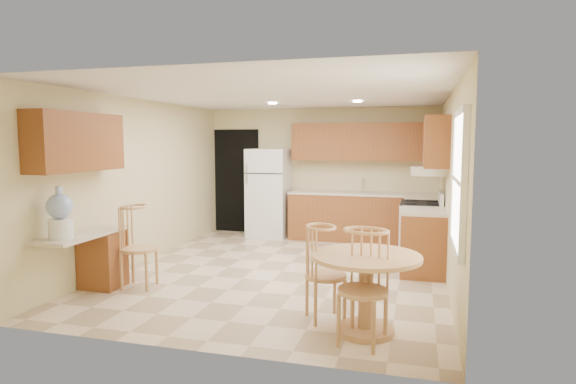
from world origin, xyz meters
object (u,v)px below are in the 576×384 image
(dining_table, at_px, (366,282))
(water_crock, at_px, (60,215))
(chair_table_b, at_px, (362,279))
(chair_table_a, at_px, (324,266))
(stove, at_px, (421,231))
(refrigerator, at_px, (269,193))
(chair_desk, at_px, (134,240))

(dining_table, relative_size, water_crock, 1.78)
(chair_table_b, bearing_deg, chair_table_a, -35.07)
(stove, bearing_deg, refrigerator, 157.01)
(refrigerator, bearing_deg, stove, -22.99)
(chair_desk, bearing_deg, dining_table, 69.39)
(chair_desk, bearing_deg, water_crock, -39.83)
(dining_table, height_order, chair_table_a, chair_table_a)
(dining_table, bearing_deg, chair_table_a, 160.59)
(chair_table_a, xyz_separation_m, water_crock, (-2.96, -0.25, 0.44))
(stove, xyz_separation_m, dining_table, (-0.52, -3.12, 0.04))
(chair_table_b, distance_m, chair_desk, 3.12)
(chair_table_a, height_order, chair_desk, chair_desk)
(stove, bearing_deg, chair_table_a, -108.06)
(water_crock, bearing_deg, chair_table_b, -4.49)
(chair_desk, distance_m, water_crock, 0.95)
(stove, relative_size, chair_desk, 1.05)
(stove, relative_size, chair_table_b, 1.04)
(stove, relative_size, chair_table_a, 1.11)
(refrigerator, relative_size, stove, 1.57)
(chair_desk, bearing_deg, refrigerator, 162.46)
(refrigerator, distance_m, chair_table_b, 5.26)
(refrigerator, xyz_separation_m, dining_table, (2.35, -4.34, -0.35))
(dining_table, height_order, chair_desk, chair_desk)
(dining_table, xyz_separation_m, water_crock, (-3.40, -0.09, 0.53))
(chair_table_a, bearing_deg, stove, 133.10)
(dining_table, xyz_separation_m, chair_desk, (-2.95, 0.64, 0.12))
(dining_table, distance_m, chair_table_b, 0.38)
(chair_desk, height_order, water_crock, water_crock)
(dining_table, xyz_separation_m, chair_table_b, (-0.00, -0.36, 0.13))
(water_crock, bearing_deg, chair_table_a, 4.78)
(refrigerator, distance_m, stove, 3.15)
(dining_table, distance_m, chair_desk, 3.02)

